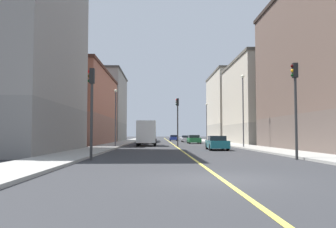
% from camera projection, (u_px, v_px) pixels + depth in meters
% --- Properties ---
extents(ground_plane, '(400.00, 400.00, 0.00)m').
position_uv_depth(ground_plane, '(221.00, 179.00, 11.84)').
color(ground_plane, '#303033').
rests_on(ground_plane, ground).
extents(sidewalk_left, '(3.29, 168.00, 0.15)m').
position_uv_depth(sidewalk_left, '(217.00, 142.00, 60.97)').
color(sidewalk_left, '#9E9B93').
rests_on(sidewalk_left, ground).
extents(sidewalk_right, '(3.29, 168.00, 0.15)m').
position_uv_depth(sidewalk_right, '(124.00, 142.00, 60.53)').
color(sidewalk_right, '#9E9B93').
rests_on(sidewalk_right, ground).
extents(lane_center_stripe, '(0.16, 154.00, 0.01)m').
position_uv_depth(lane_center_stripe, '(171.00, 143.00, 60.74)').
color(lane_center_stripe, '#E5D14C').
rests_on(lane_center_stripe, ground).
extents(building_left_near, '(8.70, 21.16, 15.61)m').
position_uv_depth(building_left_near, '(332.00, 67.00, 32.18)').
color(building_left_near, brown).
rests_on(building_left_near, ground).
extents(building_left_mid, '(8.70, 19.07, 13.25)m').
position_uv_depth(building_left_mid, '(259.00, 102.00, 55.62)').
color(building_left_mid, '#9D9688').
rests_on(building_left_mid, ground).
extents(building_left_far, '(8.70, 19.69, 14.98)m').
position_uv_depth(building_left_far, '(231.00, 107.00, 76.93)').
color(building_left_far, '#9D9688').
rests_on(building_left_far, ground).
extents(building_right_corner, '(8.70, 16.38, 18.82)m').
position_uv_depth(building_right_corner, '(18.00, 41.00, 29.17)').
color(building_right_corner, slate).
rests_on(building_right_corner, ground).
extents(building_right_midblock, '(8.70, 23.32, 10.94)m').
position_uv_depth(building_right_midblock, '(79.00, 108.00, 51.68)').
color(building_right_midblock, brown).
rests_on(building_right_midblock, ground).
extents(building_right_distant, '(8.70, 18.43, 14.60)m').
position_uv_depth(building_right_distant, '(103.00, 107.00, 74.21)').
color(building_right_distant, slate).
rests_on(building_right_distant, ground).
extents(traffic_light_left_near, '(0.40, 0.32, 5.84)m').
position_uv_depth(traffic_light_left_near, '(295.00, 97.00, 20.84)').
color(traffic_light_left_near, '#2D2D2D').
rests_on(traffic_light_left_near, ground).
extents(traffic_light_right_near, '(0.40, 0.32, 5.45)m').
position_uv_depth(traffic_light_right_near, '(91.00, 100.00, 20.50)').
color(traffic_light_right_near, '#2D2D2D').
rests_on(traffic_light_right_near, ground).
extents(traffic_light_median_far, '(0.40, 0.32, 5.94)m').
position_uv_depth(traffic_light_median_far, '(178.00, 115.00, 42.62)').
color(traffic_light_median_far, '#2D2D2D').
rests_on(traffic_light_median_far, ground).
extents(street_lamp_left_near, '(0.36, 0.36, 7.92)m').
position_uv_depth(street_lamp_left_near, '(243.00, 104.00, 37.89)').
color(street_lamp_left_near, '#4C4C51').
rests_on(street_lamp_left_near, ground).
extents(street_lamp_right_near, '(0.36, 0.36, 6.57)m').
position_uv_depth(street_lamp_right_near, '(116.00, 111.00, 39.89)').
color(street_lamp_right_near, '#4C4C51').
rests_on(street_lamp_right_near, ground).
extents(street_lamp_left_far, '(0.36, 0.36, 7.32)m').
position_uv_depth(street_lamp_left_far, '(207.00, 118.00, 66.59)').
color(street_lamp_left_far, '#4C4C51').
rests_on(street_lamp_left_far, ground).
extents(car_yellow, '(1.87, 4.35, 1.32)m').
position_uv_depth(car_yellow, '(148.00, 140.00, 53.79)').
color(car_yellow, gold).
rests_on(car_yellow, ground).
extents(car_silver, '(1.81, 4.50, 1.26)m').
position_uv_depth(car_silver, '(186.00, 139.00, 66.90)').
color(car_silver, silver).
rests_on(car_silver, ground).
extents(car_green, '(1.99, 4.31, 1.38)m').
position_uv_depth(car_green, '(194.00, 139.00, 55.86)').
color(car_green, '#1E6B38').
rests_on(car_green, ground).
extents(car_teal, '(1.90, 4.62, 1.37)m').
position_uv_depth(car_teal, '(217.00, 143.00, 33.33)').
color(car_teal, '#196670').
rests_on(car_teal, ground).
extents(car_black, '(1.85, 4.37, 1.23)m').
position_uv_depth(car_black, '(151.00, 139.00, 60.27)').
color(car_black, black).
rests_on(car_black, ground).
extents(car_blue, '(1.82, 4.32, 1.31)m').
position_uv_depth(car_blue, '(174.00, 138.00, 79.17)').
color(car_blue, '#23389E').
rests_on(car_blue, ground).
extents(box_truck, '(2.44, 7.86, 3.18)m').
position_uv_depth(box_truck, '(147.00, 133.00, 45.07)').
color(box_truck, navy).
rests_on(box_truck, ground).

